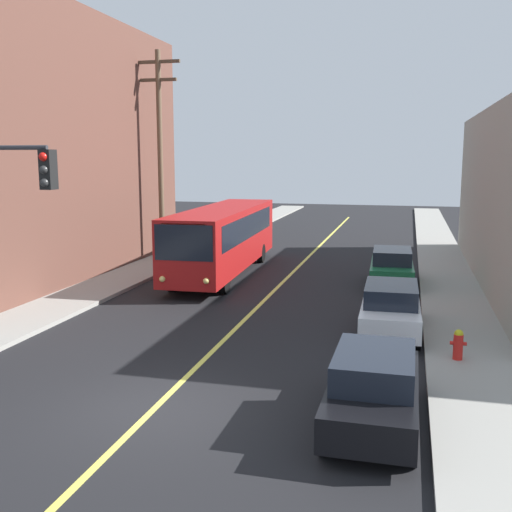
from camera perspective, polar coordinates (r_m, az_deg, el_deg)
ground_plane at (r=14.28m, az=-9.54°, el=-13.99°), size 120.00×120.00×0.00m
sidewalk_left at (r=25.94m, az=-15.40°, el=-3.35°), size 2.50×90.00×0.15m
sidewalk_right at (r=22.73m, az=18.49°, el=-5.28°), size 2.50×90.00×0.15m
lane_stripe_center at (r=28.07m, az=2.81°, el=-2.21°), size 0.16×60.00×0.01m
building_left_brick at (r=31.70m, az=-22.71°, el=9.40°), size 10.00×18.67×12.09m
city_bus at (r=29.14m, az=-3.06°, el=1.83°), size 3.03×12.23×3.20m
parked_car_black at (r=13.20m, az=11.03°, el=-12.08°), size 1.86×4.42×1.62m
parked_car_white at (r=19.88m, az=12.56°, el=-4.81°), size 1.88×4.43×1.62m
parked_car_green at (r=27.28m, az=12.67°, el=-0.98°), size 1.93×4.45×1.62m
utility_pole_mid at (r=32.75m, az=-9.03°, el=10.09°), size 2.40×0.28×10.89m
fire_hydrant at (r=17.54m, az=18.50°, el=-7.85°), size 0.44×0.26×0.84m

